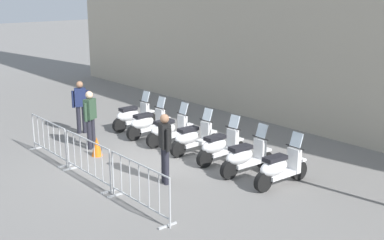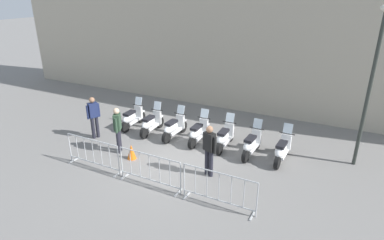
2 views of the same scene
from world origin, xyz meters
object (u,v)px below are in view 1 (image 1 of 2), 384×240
at_px(motorcycle_5, 245,157).
at_px(barrier_segment_2, 139,187).
at_px(traffic_cone, 97,146).
at_px(motorcycle_1, 148,123).
at_px(motorcycle_3, 193,138).
at_px(officer_by_barriers, 165,145).
at_px(barrier_segment_0, 49,139).
at_px(officer_mid_plaza, 81,104).
at_px(barrier_segment_1, 88,160).
at_px(motorcycle_0, 133,116).
at_px(motorcycle_6, 279,168).
at_px(officer_near_row_end, 90,116).
at_px(motorcycle_4, 219,147).
at_px(motorcycle_2, 169,130).

height_order(motorcycle_5, barrier_segment_2, motorcycle_5).
bearing_deg(barrier_segment_2, traffic_cone, 156.35).
height_order(motorcycle_1, motorcycle_3, same).
relative_size(motorcycle_5, officer_by_barriers, 0.99).
relative_size(barrier_segment_0, barrier_segment_2, 1.00).
height_order(barrier_segment_0, barrier_segment_2, same).
bearing_deg(motorcycle_5, officer_mid_plaza, -174.69).
bearing_deg(barrier_segment_1, traffic_cone, 137.04).
bearing_deg(barrier_segment_2, officer_by_barriers, 116.24).
xyz_separation_m(motorcycle_0, motorcycle_6, (6.44, -0.94, 0.00)).
xyz_separation_m(motorcycle_1, barrier_segment_0, (-0.54, -3.22, 0.07)).
bearing_deg(motorcycle_6, officer_by_barriers, -141.45).
height_order(barrier_segment_2, officer_by_barriers, officer_by_barriers).
relative_size(motorcycle_5, barrier_segment_1, 0.79).
bearing_deg(barrier_segment_0, officer_near_row_end, 82.17).
height_order(barrier_segment_0, officer_mid_plaza, officer_mid_plaza).
bearing_deg(officer_by_barriers, barrier_segment_1, -142.87).
relative_size(motorcycle_1, officer_near_row_end, 1.00).
xyz_separation_m(motorcycle_0, officer_near_row_end, (0.70, -2.20, 0.53)).
bearing_deg(officer_by_barriers, motorcycle_1, 143.90).
relative_size(motorcycle_4, traffic_cone, 3.14).
height_order(officer_near_row_end, traffic_cone, officer_near_row_end).
relative_size(motorcycle_6, officer_by_barriers, 0.99).
relative_size(motorcycle_6, barrier_segment_1, 0.79).
bearing_deg(barrier_segment_1, barrier_segment_0, 172.32).
distance_m(barrier_segment_2, officer_mid_plaza, 6.50).
distance_m(motorcycle_0, motorcycle_5, 5.42).
xyz_separation_m(officer_near_row_end, officer_by_barriers, (3.60, -0.45, 0.00)).
distance_m(motorcycle_6, officer_by_barriers, 2.79).
xyz_separation_m(officer_mid_plaza, officer_by_barriers, (5.18, -1.22, 0.00)).
bearing_deg(motorcycle_2, officer_by_barriers, -46.13).
distance_m(motorcycle_3, traffic_cone, 2.73).
relative_size(motorcycle_2, officer_near_row_end, 0.99).
bearing_deg(motorcycle_0, motorcycle_5, -9.05).
bearing_deg(motorcycle_6, motorcycle_5, 175.16).
bearing_deg(motorcycle_3, motorcycle_2, 174.35).
height_order(motorcycle_0, barrier_segment_1, motorcycle_0).
xyz_separation_m(motorcycle_2, motorcycle_4, (2.17, -0.21, 0.00)).
height_order(motorcycle_0, motorcycle_1, same).
relative_size(barrier_segment_1, officer_by_barriers, 1.25).
bearing_deg(officer_near_row_end, motorcycle_4, 23.91).
bearing_deg(motorcycle_0, motorcycle_4, -8.02).
bearing_deg(motorcycle_5, motorcycle_0, 170.95).
bearing_deg(officer_by_barriers, motorcycle_4, 90.00).
distance_m(motorcycle_2, officer_mid_plaza, 3.23).
xyz_separation_m(motorcycle_1, motorcycle_2, (1.07, -0.11, 0.00)).
distance_m(motorcycle_6, barrier_segment_0, 6.45).
relative_size(motorcycle_2, motorcycle_4, 1.00).
xyz_separation_m(motorcycle_6, barrier_segment_0, (-5.92, -2.56, 0.07)).
relative_size(officer_near_row_end, officer_by_barriers, 1.00).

